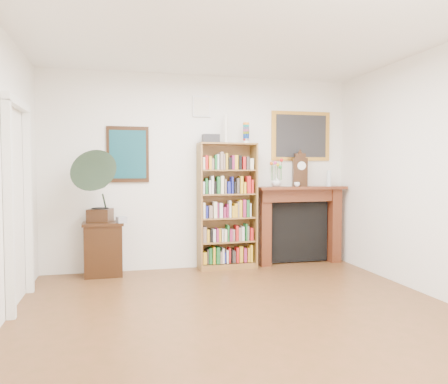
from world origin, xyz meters
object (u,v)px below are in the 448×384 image
Objects in this scene: flower_vase at (276,182)px; bottle_right at (328,180)px; side_cabinet at (103,249)px; mantel_clock at (300,171)px; bottle_left at (329,178)px; teacup at (297,184)px; gramophone at (99,182)px; fireplace at (299,218)px; cd_stack at (121,220)px; bookshelf at (227,199)px.

bottle_right is at bearing -2.37° from flower_vase.
side_cabinet is 1.46× the size of mantel_clock.
bottle_left is (0.45, -0.07, -0.12)m from mantel_clock.
bottle_left reaches higher than teacup.
gramophone is 4.01× the size of bottle_left.
side_cabinet is 0.92m from gramophone.
fireplace is 2.99m from gramophone.
cd_stack reaches higher than side_cabinet.
gramophone is at bearing -107.09° from side_cabinet.
bottle_left is at bearing 0.96° from teacup.
cd_stack is at bearing -177.54° from bottle_left.
side_cabinet is 2.66m from flower_vase.
flower_vase reaches higher than teacup.
cd_stack is 3.15m from bottle_right.
gramophone reaches higher than bottle_right.
bookshelf is 24.87× the size of teacup.
gramophone is at bearing -177.45° from bottle_left.
gramophone reaches higher than bottle_left.
bottle_left is (1.60, -0.02, 0.29)m from bookshelf.
bottle_right is at bearing 7.54° from mantel_clock.
bottle_right is at bearing 3.02° from cd_stack.
gramophone reaches higher than mantel_clock.
mantel_clock is (2.65, 0.20, 0.65)m from cd_stack.
bookshelf is 1.86m from side_cabinet.
flower_vase is 0.83m from bottle_right.
bottle_right is (0.53, 0.04, 0.07)m from teacup.
bottle_right reaches higher than teacup.
bookshelf is 1.62m from bottle_left.
bottle_left is (0.53, 0.01, 0.09)m from teacup.
gramophone is 8.03× the size of cd_stack.
bottle_right is at bearing 4.23° from teacup.
cd_stack is at bearing -163.17° from mantel_clock.
mantel_clock reaches higher than bottle_right.
fireplace reaches higher than cd_stack.
fireplace is at bearing 90.75° from mantel_clock.
bookshelf is 2.17× the size of gramophone.
flower_vase is at bearing 175.50° from bottle_left.
bottle_left is (0.44, -0.09, 0.60)m from fireplace.
gramophone reaches higher than cd_stack.
mantel_clock reaches higher than cd_stack.
gramophone is 11.44× the size of teacup.
mantel_clock reaches higher than teacup.
bottle_right reaches higher than flower_vase.
bookshelf is 17.46× the size of cd_stack.
bottle_right is at bearing -0.33° from side_cabinet.
cd_stack is 0.24× the size of mantel_clock.
mantel_clock is at bearing 171.17° from bottle_left.
flower_vase is (2.51, 0.09, 0.89)m from side_cabinet.
mantel_clock is at bearing 0.58° from side_cabinet.
bottle_right is (3.10, 0.16, 0.51)m from cd_stack.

